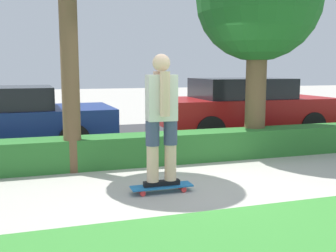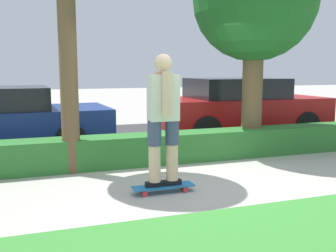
{
  "view_description": "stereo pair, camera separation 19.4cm",
  "coord_description": "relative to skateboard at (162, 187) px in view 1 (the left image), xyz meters",
  "views": [
    {
      "loc": [
        -2.03,
        -5.18,
        1.7
      ],
      "look_at": [
        -0.21,
        0.6,
        0.82
      ],
      "focal_mm": 42.0,
      "sensor_mm": 36.0,
      "label": 1
    },
    {
      "loc": [
        -2.22,
        -5.12,
        1.7
      ],
      "look_at": [
        -0.21,
        0.6,
        0.82
      ],
      "focal_mm": 42.0,
      "sensor_mm": 36.0,
      "label": 2
    }
  ],
  "objects": [
    {
      "name": "tree_mid",
      "position": [
        2.52,
        1.87,
        2.95
      ],
      "size": [
        2.44,
        2.44,
        4.29
      ],
      "color": "brown",
      "rests_on": "ground_plane"
    },
    {
      "name": "parked_car_middle",
      "position": [
        3.22,
        3.63,
        0.71
      ],
      "size": [
        4.28,
        1.93,
        1.48
      ],
      "rotation": [
        0.0,
        0.0,
        -0.01
      ],
      "color": "maroon",
      "rests_on": "ground_plane"
    },
    {
      "name": "ground_plane",
      "position": [
        0.53,
        0.11,
        -0.08
      ],
      "size": [
        60.0,
        60.0,
        0.0
      ],
      "primitive_type": "plane",
      "color": "#ADA89E"
    },
    {
      "name": "hedge_row",
      "position": [
        0.53,
        1.71,
        0.19
      ],
      "size": [
        12.88,
        0.6,
        0.54
      ],
      "color": "#2D702D",
      "rests_on": "ground_plane"
    },
    {
      "name": "street_asphalt",
      "position": [
        0.53,
        4.31,
        -0.07
      ],
      "size": [
        12.88,
        5.0,
        0.01
      ],
      "color": "#38383A",
      "rests_on": "ground_plane"
    },
    {
      "name": "skateboard",
      "position": [
        0.0,
        0.0,
        0.0
      ],
      "size": [
        0.87,
        0.24,
        0.1
      ],
      "color": "#1E6BAD",
      "rests_on": "ground_plane"
    },
    {
      "name": "skater_person",
      "position": [
        0.0,
        -0.0,
        0.99
      ],
      "size": [
        0.52,
        0.47,
        1.81
      ],
      "color": "black",
      "rests_on": "skateboard"
    }
  ]
}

